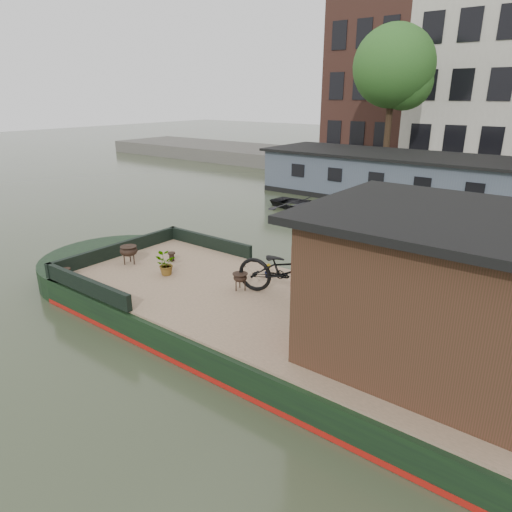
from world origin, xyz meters
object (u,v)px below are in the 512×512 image
Objects in this scene: cabin at (439,288)px; brazier_front at (129,255)px; dinghy at (304,202)px; bicycle at (287,270)px; brazier_rear at (240,282)px.

brazier_front is (-7.39, -0.21, -1.00)m from cabin.
brazier_front is at bearing -168.65° from dinghy.
cabin is 12.84m from dinghy.
bicycle reaches higher than brazier_front.
cabin is 4.28m from brazier_rear.
brazier_rear is at bearing 7.76° from brazier_front.
brazier_front reaches higher than brazier_rear.
dinghy is at bearing 16.40° from bicycle.
cabin is at bearing -113.76° from bicycle.
brazier_front is 3.27m from brazier_rear.
brazier_rear is 10.30m from dinghy.
dinghy is at bearing 131.00° from cabin.
cabin is 7.46m from brazier_front.
dinghy is (-0.97, 9.83, -0.56)m from brazier_front.
dinghy is (-5.20, 9.04, -0.91)m from bicycle.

